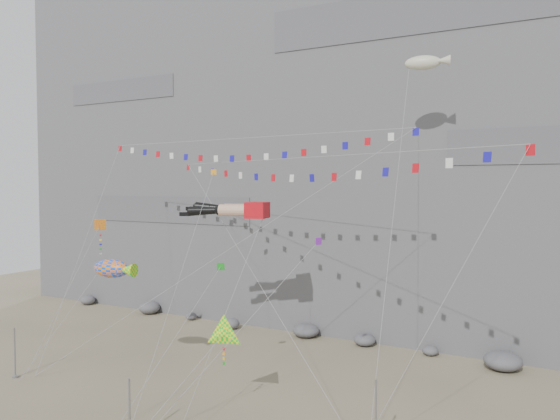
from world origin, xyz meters
name	(u,v)px	position (x,y,z in m)	size (l,w,h in m)	color
ground	(200,396)	(0.00, 0.00, 0.00)	(120.00, 120.00, 0.00)	gray
cliff	(361,100)	(0.00, 32.00, 25.00)	(80.00, 28.00, 50.00)	slate
talus_boulders	(306,331)	(0.00, 17.00, 0.60)	(60.00, 3.00, 1.20)	#5B5B60
anchor_pole_left	(15,353)	(-14.76, -3.78, 1.93)	(0.12, 0.12, 3.87)	gray
anchor_pole_center	(130,411)	(0.71, -7.56, 1.89)	(0.12, 0.12, 3.79)	gray
anchor_pole_right	(376,419)	(13.59, -2.34, 2.16)	(0.12, 0.12, 4.31)	gray
legs_kite	(234,210)	(-1.40, 6.47, 12.80)	(9.16, 15.12, 18.99)	red
flag_banner_upper	(240,139)	(-2.08, 8.49, 18.71)	(30.42, 13.01, 24.75)	red
flag_banner_lower	(302,158)	(5.39, 5.09, 16.77)	(31.06, 14.20, 19.72)	red
harlequin_kite	(100,225)	(-12.03, 2.37, 11.46)	(3.78, 6.33, 12.87)	red
fish_windsock	(111,269)	(-7.78, -0.55, 8.52)	(8.07, 4.76, 11.00)	orange
delta_kite	(223,334)	(3.29, -1.87, 5.30)	(3.53, 7.13, 8.63)	#FFF50D
blimp_windsock	(423,64)	(12.14, 12.68, 24.25)	(4.02, 14.98, 28.00)	beige
small_kite_a	(212,177)	(-3.87, 6.95, 15.44)	(3.31, 13.20, 20.44)	orange
small_kite_b	(315,245)	(7.36, 3.26, 10.76)	(7.18, 10.51, 16.15)	purple
small_kite_c	(220,268)	(0.07, 2.37, 8.74)	(2.56, 8.95, 12.21)	#17991F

